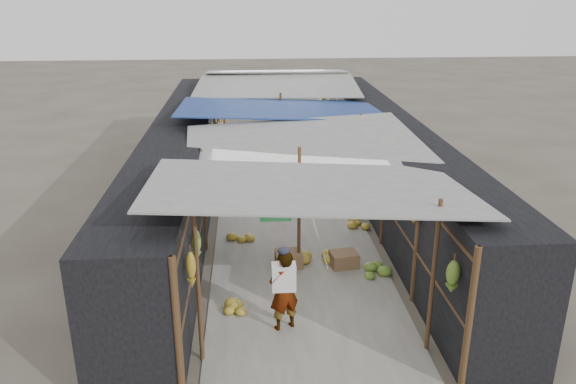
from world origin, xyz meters
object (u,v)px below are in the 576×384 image
object	(u,v)px
crate_near	(289,259)
shopper_blue	(284,179)
vendor_seated	(315,169)
vendor_elderly	(284,291)
black_basin	(351,205)

from	to	relation	value
crate_near	shopper_blue	bearing A→B (deg)	85.63
shopper_blue	vendor_seated	xyz separation A→B (m)	(1.02, 1.80, -0.32)
crate_near	shopper_blue	world-z (taller)	shopper_blue
shopper_blue	vendor_seated	size ratio (longest dim) A/B	1.64
crate_near	vendor_elderly	distance (m)	2.36
black_basin	vendor_seated	distance (m)	2.04
crate_near	vendor_seated	xyz separation A→B (m)	(1.15, 5.05, 0.34)
crate_near	vendor_seated	bearing A→B (deg)	75.08
vendor_elderly	crate_near	bearing A→B (deg)	-119.83
crate_near	vendor_elderly	bearing A→B (deg)	-98.49
vendor_elderly	vendor_seated	size ratio (longest dim) A/B	1.45
black_basin	crate_near	bearing A→B (deg)	-120.73
vendor_elderly	black_basin	bearing A→B (deg)	-134.92
crate_near	shopper_blue	xyz separation A→B (m)	(0.13, 3.26, 0.66)
vendor_elderly	vendor_seated	bearing A→B (deg)	-124.29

